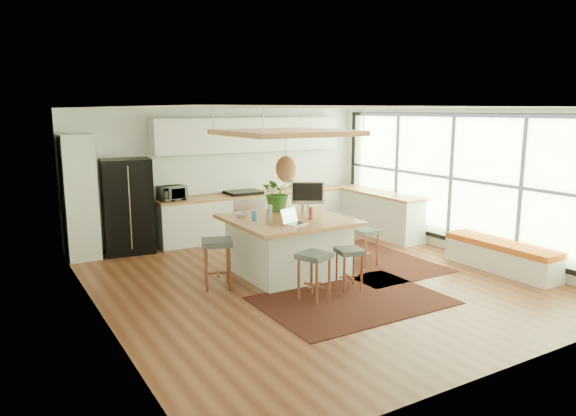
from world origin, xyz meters
TOP-DOWN VIEW (x-y plane):
  - floor at (0.00, 0.00)m, footprint 7.00×7.00m
  - ceiling at (0.00, 0.00)m, footprint 7.00×7.00m
  - wall_back at (0.00, 3.50)m, footprint 6.50×0.00m
  - wall_front at (0.00, -3.50)m, footprint 6.50×0.00m
  - wall_left at (-3.25, 0.00)m, footprint 0.00×7.00m
  - wall_right at (3.25, 0.00)m, footprint 0.00×7.00m
  - window_wall at (3.22, 0.00)m, footprint 0.10×6.20m
  - pantry at (-2.95, 3.18)m, footprint 0.55×0.60m
  - back_counter_base at (0.55, 3.18)m, footprint 4.20×0.60m
  - back_counter_top at (0.55, 3.18)m, footprint 4.24×0.64m
  - backsplash at (0.55, 3.48)m, footprint 4.20×0.02m
  - upper_cabinets at (0.55, 3.32)m, footprint 4.20×0.34m
  - range at (0.30, 3.18)m, footprint 0.76×0.62m
  - right_counter_base at (2.93, 2.00)m, footprint 0.60×2.50m
  - right_counter_top at (2.93, 2.00)m, footprint 0.64×2.54m
  - window_bench at (2.95, -1.20)m, footprint 0.52×2.00m
  - ceiling_panel at (-0.30, 0.40)m, footprint 1.86×1.86m
  - rug_near at (-0.07, -1.08)m, footprint 2.60×1.80m
  - rug_right at (1.41, 0.40)m, footprint 1.80×2.60m
  - fridge at (-2.11, 3.18)m, footprint 0.97×0.80m
  - island at (-0.19, 0.53)m, footprint 1.85×1.85m
  - stool_near_left at (-0.52, -0.76)m, footprint 0.53×0.53m
  - stool_near_right at (0.19, -0.64)m, footprint 0.45×0.45m
  - stool_right_front at (1.20, 0.22)m, footprint 0.41×0.41m
  - stool_right_back at (0.99, 1.12)m, footprint 0.51×0.51m
  - stool_left_side at (-1.49, 0.42)m, footprint 0.56×0.56m
  - laptop at (-0.34, 0.05)m, footprint 0.45×0.47m
  - monitor at (0.39, 0.83)m, footprint 0.59×0.47m
  - microwave at (-1.25, 3.17)m, footprint 0.55×0.37m
  - island_plant at (-0.02, 1.15)m, footprint 0.68×0.74m
  - island_bowl at (-0.78, 1.03)m, footprint 0.27×0.27m
  - island_bottle_0 at (-0.74, 0.63)m, footprint 0.07×0.07m
  - island_bottle_1 at (-0.59, 0.38)m, footprint 0.07×0.07m
  - island_bottle_2 at (0.06, 0.23)m, footprint 0.07×0.07m
  - island_bottle_3 at (0.16, 0.58)m, footprint 0.07×0.07m
  - island_bottle_4 at (-0.39, 0.78)m, footprint 0.07×0.07m

SIDE VIEW (x-z plane):
  - floor at x=0.00m, z-range 0.00..0.00m
  - rug_near at x=-0.07m, z-range 0.00..0.01m
  - rug_right at x=1.41m, z-range 0.00..0.01m
  - window_bench at x=2.95m, z-range 0.00..0.50m
  - stool_near_left at x=-0.52m, z-range 0.01..0.70m
  - stool_near_right at x=0.19m, z-range 0.04..0.67m
  - stool_right_front at x=1.20m, z-range 0.03..0.68m
  - stool_right_back at x=0.99m, z-range -0.04..0.75m
  - stool_left_side at x=-1.49m, z-range -0.02..0.73m
  - back_counter_base at x=0.55m, z-range 0.00..0.88m
  - right_counter_base at x=2.93m, z-range 0.00..0.88m
  - island at x=-0.19m, z-range 0.00..0.93m
  - range at x=0.30m, z-range 0.00..1.00m
  - back_counter_top at x=0.55m, z-range 0.88..0.93m
  - right_counter_top at x=2.93m, z-range 0.88..0.93m
  - fridge at x=-2.11m, z-range 0.04..1.81m
  - island_bowl at x=-0.78m, z-range 0.93..0.98m
  - island_bottle_0 at x=-0.74m, z-range 0.93..1.12m
  - island_bottle_1 at x=-0.59m, z-range 0.93..1.12m
  - island_bottle_2 at x=0.06m, z-range 0.93..1.12m
  - island_bottle_3 at x=0.16m, z-range 0.93..1.12m
  - island_bottle_4 at x=-0.39m, z-range 0.93..1.12m
  - laptop at x=-0.34m, z-range 0.92..1.18m
  - microwave at x=-1.25m, z-range 0.93..1.27m
  - pantry at x=-2.95m, z-range 0.00..2.25m
  - monitor at x=0.39m, z-range 0.93..1.45m
  - island_plant at x=-0.02m, z-range 0.93..1.46m
  - wall_back at x=0.00m, z-range -1.90..4.60m
  - wall_front at x=0.00m, z-range -1.90..4.60m
  - wall_left at x=-3.25m, z-range -2.15..4.85m
  - wall_right at x=3.25m, z-range -2.15..4.85m
  - backsplash at x=0.55m, z-range 0.95..1.75m
  - window_wall at x=3.22m, z-range 0.10..2.70m
  - ceiling_panel at x=-0.30m, z-range 1.65..2.45m
  - upper_cabinets at x=0.55m, z-range 1.80..2.50m
  - ceiling at x=0.00m, z-range 2.70..2.70m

